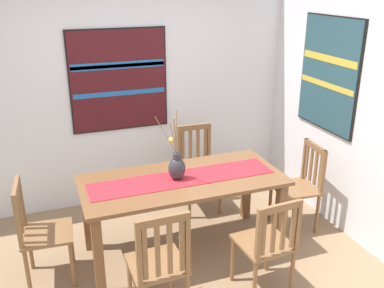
{
  "coord_description": "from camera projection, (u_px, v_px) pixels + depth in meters",
  "views": [
    {
      "loc": [
        -1.05,
        -2.84,
        2.48
      ],
      "look_at": [
        0.25,
        0.65,
        1.05
      ],
      "focal_mm": 40.16,
      "sensor_mm": 36.0,
      "label": 1
    }
  ],
  "objects": [
    {
      "name": "table_runner",
      "position": [
        183.0,
        178.0,
        3.95
      ],
      "size": [
        1.72,
        0.36,
        0.01
      ],
      "primitive_type": "cube",
      "color": "#B7232D",
      "rests_on": "dining_table"
    },
    {
      "name": "wall_back",
      "position": [
        135.0,
        87.0,
        4.86
      ],
      "size": [
        6.4,
        0.12,
        2.7
      ],
      "primitive_type": "cube",
      "color": "silver",
      "rests_on": "ground_plane"
    },
    {
      "name": "chair_3",
      "position": [
        267.0,
        243.0,
        3.49
      ],
      "size": [
        0.44,
        0.44,
        0.91
      ],
      "color": "brown",
      "rests_on": "ground_plane"
    },
    {
      "name": "chair_1",
      "position": [
        300.0,
        185.0,
        4.47
      ],
      "size": [
        0.45,
        0.45,
        0.92
      ],
      "color": "brown",
      "rests_on": "ground_plane"
    },
    {
      "name": "centerpiece_vase",
      "position": [
        177.0,
        166.0,
        3.88
      ],
      "size": [
        0.27,
        0.22,
        0.71
      ],
      "color": "#333338",
      "rests_on": "dining_table"
    },
    {
      "name": "chair_0",
      "position": [
        159.0,
        264.0,
        3.21
      ],
      "size": [
        0.43,
        0.43,
        0.97
      ],
      "color": "brown",
      "rests_on": "ground_plane"
    },
    {
      "name": "ground_plane",
      "position": [
        192.0,
        287.0,
        3.73
      ],
      "size": [
        6.4,
        6.4,
        0.03
      ],
      "primitive_type": "cube",
      "color": "#8E7051"
    },
    {
      "name": "chair_4",
      "position": [
        198.0,
        167.0,
        4.87
      ],
      "size": [
        0.43,
        0.43,
        0.96
      ],
      "color": "brown",
      "rests_on": "ground_plane"
    },
    {
      "name": "painting_on_back_wall",
      "position": [
        119.0,
        80.0,
        4.71
      ],
      "size": [
        1.08,
        0.05,
        1.12
      ],
      "color": "black"
    },
    {
      "name": "painting_on_side_wall",
      "position": [
        329.0,
        74.0,
        4.41
      ],
      "size": [
        0.05,
        0.91,
        1.17
      ],
      "color": "black"
    },
    {
      "name": "chair_2",
      "position": [
        40.0,
        231.0,
        3.65
      ],
      "size": [
        0.45,
        0.45,
        0.94
      ],
      "color": "brown",
      "rests_on": "ground_plane"
    },
    {
      "name": "dining_table",
      "position": [
        183.0,
        190.0,
        3.99
      ],
      "size": [
        1.87,
        0.85,
        0.77
      ],
      "color": "brown",
      "rests_on": "ground_plane"
    }
  ]
}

